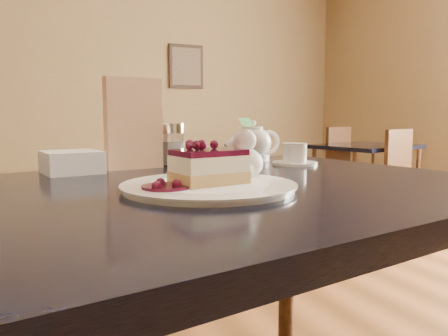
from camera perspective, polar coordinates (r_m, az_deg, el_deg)
name	(u,v)px	position (r m, az deg, el deg)	size (l,w,h in m)	color
main_table	(195,228)	(0.90, -3.83, -7.80)	(1.45, 1.08, 0.83)	black
dessert_plate	(209,187)	(0.84, -1.99, -2.47)	(0.33, 0.33, 0.01)	white
cheesecake_slice	(209,167)	(0.83, -2.00, 0.14)	(0.15, 0.11, 0.07)	tan
whipped_cream	(245,163)	(0.89, 2.72, 0.60)	(0.08, 0.08, 0.07)	white
berry_sauce	(166,187)	(0.79, -7.58, -2.47)	(0.09, 0.09, 0.01)	#3D031F
tea_set	(260,146)	(1.38, 4.75, 2.87)	(0.23, 0.29, 0.11)	white
menu_card	(134,124)	(1.19, -11.71, 5.69)	(0.15, 0.03, 0.24)	beige
sugar_shaker	(173,144)	(1.25, -6.69, 3.12)	(0.07, 0.07, 0.12)	white
napkin_stack	(72,162)	(1.15, -19.27, 0.75)	(0.13, 0.13, 0.06)	white
bg_table_far_right	(363,208)	(4.56, 17.72, -4.98)	(1.07, 1.68, 1.12)	black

